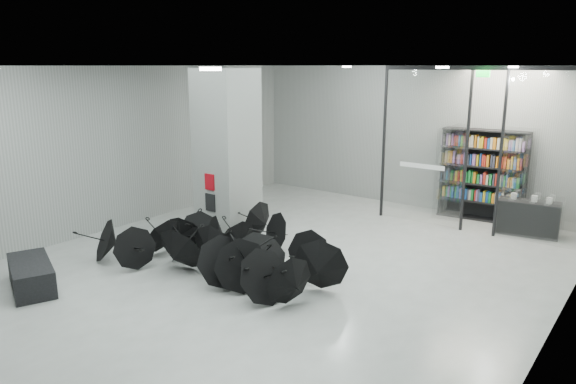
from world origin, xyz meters
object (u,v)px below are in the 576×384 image
Objects in this scene: column at (227,151)px; bookshelf at (483,175)px; shop_counter at (528,218)px; bench at (31,275)px; umbrella_cluster at (226,256)px.

column is 6.71m from bookshelf.
bench is at bearing -134.42° from shop_counter.
column is at bearing -139.08° from bookshelf.
umbrella_cluster is at bearing 72.68° from bench.
shop_counter is (6.02, 4.09, -1.58)m from column.
bench is 11.00m from shop_counter.
shop_counter is (1.35, -0.66, -0.78)m from bookshelf.
bench is 3.59m from umbrella_cluster.
bookshelf is 1.69m from shop_counter.
umbrella_cluster reaches higher than shop_counter.
bookshelf reaches higher than bench.
bench is (-0.54, -4.74, -1.75)m from column.
shop_counter reaches higher than bench.
bookshelf is 1.71× the size of shop_counter.
column is 5.08m from bench.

